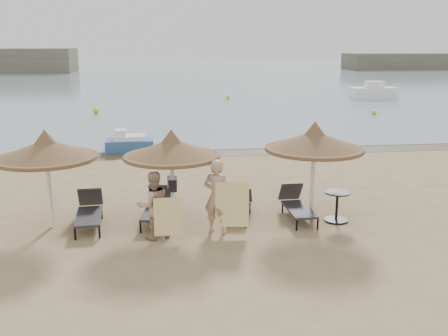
# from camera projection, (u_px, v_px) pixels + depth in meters

# --- Properties ---
(ground) EXTENTS (160.00, 160.00, 0.00)m
(ground) POSITION_uv_depth(u_px,v_px,m) (197.00, 231.00, 12.92)
(ground) COLOR tan
(ground) RESTS_ON ground
(sea) EXTENTS (200.00, 140.00, 0.03)m
(sea) POSITION_uv_depth(u_px,v_px,m) (162.00, 71.00, 89.87)
(sea) COLOR gray
(sea) RESTS_ON ground
(wet_sand_strip) EXTENTS (200.00, 1.60, 0.01)m
(wet_sand_strip) POSITION_uv_depth(u_px,v_px,m) (180.00, 154.00, 21.96)
(wet_sand_strip) COLOR #4E422E
(wet_sand_strip) RESTS_ON ground
(far_shore) EXTENTS (150.00, 54.80, 12.00)m
(far_shore) POSITION_uv_depth(u_px,v_px,m) (12.00, 55.00, 83.88)
(far_shore) COLOR #696451
(far_shore) RESTS_ON ground
(palapa_left) EXTENTS (2.63, 2.63, 2.61)m
(palapa_left) POSITION_uv_depth(u_px,v_px,m) (46.00, 150.00, 12.70)
(palapa_left) COLOR white
(palapa_left) RESTS_ON ground
(palapa_center) EXTENTS (2.57, 2.57, 2.55)m
(palapa_center) POSITION_uv_depth(u_px,v_px,m) (172.00, 149.00, 13.07)
(palapa_center) COLOR white
(palapa_center) RESTS_ON ground
(palapa_right) EXTENTS (2.71, 2.71, 2.69)m
(palapa_right) POSITION_uv_depth(u_px,v_px,m) (314.00, 141.00, 13.51)
(palapa_right) COLOR white
(palapa_right) RESTS_ON ground
(lounger_far_left) EXTENTS (0.77, 1.98, 0.87)m
(lounger_far_left) POSITION_uv_depth(u_px,v_px,m) (89.00, 211.00, 13.28)
(lounger_far_left) COLOR black
(lounger_far_left) RESTS_ON ground
(lounger_near_left) EXTENTS (0.92, 1.98, 0.85)m
(lounger_near_left) POSITION_uv_depth(u_px,v_px,m) (158.00, 206.00, 13.68)
(lounger_near_left) COLOR black
(lounger_near_left) RESTS_ON ground
(lounger_near_right) EXTENTS (0.95, 1.67, 0.71)m
(lounger_near_right) POSITION_uv_depth(u_px,v_px,m) (240.00, 206.00, 13.89)
(lounger_near_right) COLOR black
(lounger_near_right) RESTS_ON ground
(lounger_far_right) EXTENTS (0.65, 1.90, 0.84)m
(lounger_far_right) POSITION_uv_depth(u_px,v_px,m) (296.00, 204.00, 13.85)
(lounger_far_right) COLOR black
(lounger_far_right) RESTS_ON ground
(side_table) EXTENTS (0.68, 0.68, 0.83)m
(side_table) POSITION_uv_depth(u_px,v_px,m) (337.00, 207.00, 13.56)
(side_table) COLOR black
(side_table) RESTS_ON ground
(person_left) EXTENTS (1.06, 0.86, 1.99)m
(person_left) POSITION_uv_depth(u_px,v_px,m) (153.00, 200.00, 12.21)
(person_left) COLOR tan
(person_left) RESTS_ON ground
(person_right) EXTENTS (1.22, 1.07, 2.24)m
(person_right) POSITION_uv_depth(u_px,v_px,m) (217.00, 191.00, 12.55)
(person_right) COLOR tan
(person_right) RESTS_ON ground
(towel_left) EXTENTS (0.69, 0.06, 0.96)m
(towel_left) POSITION_uv_depth(u_px,v_px,m) (168.00, 217.00, 12.00)
(towel_left) COLOR yellow
(towel_left) RESTS_ON ground
(towel_right) EXTENTS (0.84, 0.12, 1.18)m
(towel_right) POSITION_uv_depth(u_px,v_px,m) (232.00, 205.00, 12.43)
(towel_right) COLOR yellow
(towel_right) RESTS_ON ground
(bag_patterned) EXTENTS (0.27, 0.14, 0.33)m
(bag_patterned) POSITION_uv_depth(u_px,v_px,m) (172.00, 182.00, 13.48)
(bag_patterned) COLOR silver
(bag_patterned) RESTS_ON ground
(bag_dark) EXTENTS (0.23, 0.09, 0.31)m
(bag_dark) POSITION_uv_depth(u_px,v_px,m) (173.00, 186.00, 13.16)
(bag_dark) COLOR black
(bag_dark) RESTS_ON ground
(pedal_boat) EXTENTS (2.13, 1.28, 0.98)m
(pedal_boat) POSITION_uv_depth(u_px,v_px,m) (129.00, 143.00, 22.51)
(pedal_boat) COLOR #2E5D9B
(pedal_boat) RESTS_ON ground
(buoy_left) EXTENTS (0.41, 0.41, 0.41)m
(buoy_left) POSITION_uv_depth(u_px,v_px,m) (96.00, 111.00, 34.73)
(buoy_left) COLOR yellow
(buoy_left) RESTS_ON ground
(buoy_mid) EXTENTS (0.32, 0.32, 0.32)m
(buoy_mid) POSITION_uv_depth(u_px,v_px,m) (228.00, 97.00, 43.77)
(buoy_mid) COLOR yellow
(buoy_mid) RESTS_ON ground
(buoy_right) EXTENTS (0.31, 0.31, 0.31)m
(buoy_right) POSITION_uv_depth(u_px,v_px,m) (374.00, 113.00, 34.10)
(buoy_right) COLOR yellow
(buoy_right) RESTS_ON ground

